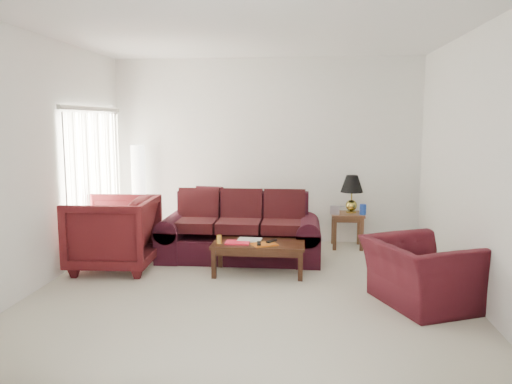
# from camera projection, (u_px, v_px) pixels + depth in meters

# --- Properties ---
(floor) EXTENTS (5.00, 5.00, 0.00)m
(floor) POSITION_uv_depth(u_px,v_px,m) (249.00, 289.00, 5.94)
(floor) COLOR silver
(floor) RESTS_ON ground
(blinds) EXTENTS (0.10, 2.00, 2.16)m
(blinds) POSITION_uv_depth(u_px,v_px,m) (95.00, 184.00, 7.30)
(blinds) COLOR silver
(blinds) RESTS_ON ground
(sofa) EXTENTS (2.39, 1.23, 0.94)m
(sofa) POSITION_uv_depth(u_px,v_px,m) (240.00, 227.00, 7.19)
(sofa) COLOR black
(sofa) RESTS_ON ground
(throw_pillow) EXTENTS (0.45, 0.26, 0.44)m
(throw_pillow) POSITION_uv_depth(u_px,v_px,m) (209.00, 200.00, 8.03)
(throw_pillow) COLOR black
(throw_pillow) RESTS_ON sofa
(end_table) EXTENTS (0.51, 0.51, 0.55)m
(end_table) POSITION_uv_depth(u_px,v_px,m) (347.00, 230.00, 7.90)
(end_table) COLOR #4F2E1B
(end_table) RESTS_ON ground
(table_lamp) EXTENTS (0.36, 0.36, 0.59)m
(table_lamp) POSITION_uv_depth(u_px,v_px,m) (352.00, 194.00, 7.86)
(table_lamp) COLOR #AE9936
(table_lamp) RESTS_ON end_table
(clock) EXTENTS (0.15, 0.08, 0.14)m
(clock) POSITION_uv_depth(u_px,v_px,m) (335.00, 210.00, 7.73)
(clock) COLOR silver
(clock) RESTS_ON end_table
(blue_canister) EXTENTS (0.11, 0.11, 0.16)m
(blue_canister) POSITION_uv_depth(u_px,v_px,m) (363.00, 209.00, 7.72)
(blue_canister) COLOR navy
(blue_canister) RESTS_ON end_table
(picture_frame) EXTENTS (0.17, 0.20, 0.05)m
(picture_frame) POSITION_uv_depth(u_px,v_px,m) (339.00, 207.00, 7.98)
(picture_frame) COLOR #B3B4B7
(picture_frame) RESTS_ON end_table
(floor_lamp) EXTENTS (0.27, 0.27, 1.62)m
(floor_lamp) POSITION_uv_depth(u_px,v_px,m) (139.00, 193.00, 8.20)
(floor_lamp) COLOR white
(floor_lamp) RESTS_ON ground
(armchair_left) EXTENTS (1.13, 1.10, 0.99)m
(armchair_left) POSITION_uv_depth(u_px,v_px,m) (113.00, 233.00, 6.69)
(armchair_left) COLOR #471013
(armchair_left) RESTS_ON ground
(armchair_right) EXTENTS (1.31, 1.38, 0.71)m
(armchair_right) POSITION_uv_depth(u_px,v_px,m) (421.00, 273.00, 5.39)
(armchair_right) COLOR #3B0D14
(armchair_right) RESTS_ON ground
(coffee_table) EXTENTS (1.30, 0.85, 0.42)m
(coffee_table) POSITION_uv_depth(u_px,v_px,m) (259.00, 258.00, 6.52)
(coffee_table) COLOR black
(coffee_table) RESTS_ON ground
(magazine_red) EXTENTS (0.31, 0.24, 0.02)m
(magazine_red) POSITION_uv_depth(u_px,v_px,m) (238.00, 242.00, 6.46)
(magazine_red) COLOR red
(magazine_red) RESTS_ON coffee_table
(magazine_white) EXTENTS (0.33, 0.25, 0.02)m
(magazine_white) POSITION_uv_depth(u_px,v_px,m) (250.00, 240.00, 6.60)
(magazine_white) COLOR white
(magazine_white) RESTS_ON coffee_table
(magazine_orange) EXTENTS (0.38, 0.34, 0.02)m
(magazine_orange) POSITION_uv_depth(u_px,v_px,m) (264.00, 244.00, 6.36)
(magazine_orange) COLOR #C66017
(magazine_orange) RESTS_ON coffee_table
(remote_a) EXTENTS (0.06, 0.17, 0.02)m
(remote_a) POSITION_uv_depth(u_px,v_px,m) (259.00, 243.00, 6.33)
(remote_a) COLOR black
(remote_a) RESTS_ON coffee_table
(remote_b) EXTENTS (0.14, 0.18, 0.02)m
(remote_b) POSITION_uv_depth(u_px,v_px,m) (272.00, 241.00, 6.45)
(remote_b) COLOR black
(remote_b) RESTS_ON coffee_table
(yellow_glass) EXTENTS (0.08, 0.08, 0.11)m
(yellow_glass) POSITION_uv_depth(u_px,v_px,m) (219.00, 239.00, 6.43)
(yellow_glass) COLOR gold
(yellow_glass) RESTS_ON coffee_table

